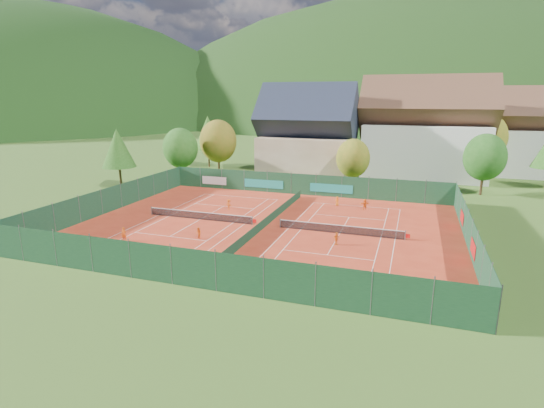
{
  "coord_description": "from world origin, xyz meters",
  "views": [
    {
      "loc": [
        14.61,
        -41.38,
        13.65
      ],
      "look_at": [
        0.0,
        2.0,
        2.0
      ],
      "focal_mm": 28.0,
      "sensor_mm": 36.0,
      "label": 1
    }
  ],
  "objects_px": {
    "player_left_mid": "(199,233)",
    "player_left_far": "(229,205)",
    "ball_hopper": "(338,280)",
    "player_right_far_b": "(365,204)",
    "hotel_block_a": "(425,134)",
    "player_right_near": "(336,239)",
    "player_right_far_a": "(337,201)",
    "hotel_block_b": "(507,137)",
    "chalet": "(307,138)",
    "player_left_near": "(124,234)"
  },
  "relations": [
    {
      "from": "chalet",
      "to": "player_left_far",
      "type": "height_order",
      "value": "chalet"
    },
    {
      "from": "chalet",
      "to": "player_right_far_b",
      "type": "relative_size",
      "value": 11.67
    },
    {
      "from": "ball_hopper",
      "to": "chalet",
      "type": "bearing_deg",
      "value": 107.04
    },
    {
      "from": "player_left_mid",
      "to": "player_left_far",
      "type": "xyz_separation_m",
      "value": [
        -1.74,
        11.07,
        0.09
      ]
    },
    {
      "from": "player_left_near",
      "to": "player_right_far_a",
      "type": "height_order",
      "value": "player_left_near"
    },
    {
      "from": "ball_hopper",
      "to": "player_right_far_b",
      "type": "distance_m",
      "value": 22.88
    },
    {
      "from": "hotel_block_a",
      "to": "player_right_far_b",
      "type": "relative_size",
      "value": 15.57
    },
    {
      "from": "ball_hopper",
      "to": "hotel_block_b",
      "type": "bearing_deg",
      "value": 70.53
    },
    {
      "from": "player_left_mid",
      "to": "player_right_near",
      "type": "relative_size",
      "value": 0.95
    },
    {
      "from": "hotel_block_a",
      "to": "ball_hopper",
      "type": "bearing_deg",
      "value": -97.02
    },
    {
      "from": "ball_hopper",
      "to": "player_left_mid",
      "type": "height_order",
      "value": "player_left_mid"
    },
    {
      "from": "chalet",
      "to": "ball_hopper",
      "type": "relative_size",
      "value": 20.25
    },
    {
      "from": "player_right_far_a",
      "to": "player_right_far_b",
      "type": "bearing_deg",
      "value": 136.23
    },
    {
      "from": "player_left_far",
      "to": "player_left_near",
      "type": "bearing_deg",
      "value": 90.83
    },
    {
      "from": "chalet",
      "to": "player_left_mid",
      "type": "height_order",
      "value": "chalet"
    },
    {
      "from": "ball_hopper",
      "to": "player_right_far_a",
      "type": "bearing_deg",
      "value": 100.3
    },
    {
      "from": "hotel_block_a",
      "to": "player_left_near",
      "type": "xyz_separation_m",
      "value": [
        -27.48,
        -44.94,
        -6.69
      ]
    },
    {
      "from": "player_left_mid",
      "to": "player_right_near",
      "type": "xyz_separation_m",
      "value": [
        13.14,
        2.64,
        0.03
      ]
    },
    {
      "from": "ball_hopper",
      "to": "player_right_far_a",
      "type": "relative_size",
      "value": 0.67
    },
    {
      "from": "player_left_far",
      "to": "ball_hopper",
      "type": "bearing_deg",
      "value": 153.67
    },
    {
      "from": "hotel_block_b",
      "to": "player_right_far_a",
      "type": "relative_size",
      "value": 14.41
    },
    {
      "from": "player_right_near",
      "to": "player_right_far_a",
      "type": "height_order",
      "value": "player_right_near"
    },
    {
      "from": "hotel_block_a",
      "to": "player_left_far",
      "type": "bearing_deg",
      "value": -126.11
    },
    {
      "from": "hotel_block_a",
      "to": "chalet",
      "type": "bearing_deg",
      "value": -162.47
    },
    {
      "from": "hotel_block_b",
      "to": "player_left_near",
      "type": "height_order",
      "value": "hotel_block_b"
    },
    {
      "from": "player_left_near",
      "to": "player_right_far_b",
      "type": "bearing_deg",
      "value": 26.93
    },
    {
      "from": "chalet",
      "to": "player_right_far_b",
      "type": "xyz_separation_m",
      "value": [
        12.29,
        -19.63,
        -5.93
      ]
    },
    {
      "from": "ball_hopper",
      "to": "player_left_mid",
      "type": "xyz_separation_m",
      "value": [
        -14.92,
        6.4,
        0.03
      ]
    },
    {
      "from": "hotel_block_b",
      "to": "player_right_far_b",
      "type": "height_order",
      "value": "hotel_block_b"
    },
    {
      "from": "player_right_near",
      "to": "player_right_far_a",
      "type": "distance_m",
      "value": 15.01
    },
    {
      "from": "player_right_near",
      "to": "player_right_far_b",
      "type": "bearing_deg",
      "value": 36.36
    },
    {
      "from": "player_right_far_b",
      "to": "hotel_block_a",
      "type": "bearing_deg",
      "value": -130.7
    },
    {
      "from": "player_right_far_a",
      "to": "player_right_far_b",
      "type": "xyz_separation_m",
      "value": [
        3.6,
        -0.96,
        0.09
      ]
    },
    {
      "from": "player_right_far_b",
      "to": "player_right_near",
      "type": "bearing_deg",
      "value": 59.63
    },
    {
      "from": "player_right_far_a",
      "to": "ball_hopper",
      "type": "bearing_deg",
      "value": 71.49
    },
    {
      "from": "player_left_mid",
      "to": "player_right_far_a",
      "type": "xyz_separation_m",
      "value": [
        10.59,
        17.43,
        0.01
      ]
    },
    {
      "from": "hotel_block_b",
      "to": "player_right_far_a",
      "type": "distance_m",
      "value": 41.16
    },
    {
      "from": "player_left_near",
      "to": "chalet",
      "type": "bearing_deg",
      "value": 61.74
    },
    {
      "from": "hotel_block_a",
      "to": "hotel_block_b",
      "type": "bearing_deg",
      "value": 29.74
    },
    {
      "from": "chalet",
      "to": "player_left_far",
      "type": "relative_size",
      "value": 12.0
    },
    {
      "from": "player_left_near",
      "to": "player_left_far",
      "type": "bearing_deg",
      "value": 54.82
    },
    {
      "from": "ball_hopper",
      "to": "player_right_far_a",
      "type": "xyz_separation_m",
      "value": [
        -4.33,
        23.83,
        0.04
      ]
    },
    {
      "from": "chalet",
      "to": "ball_hopper",
      "type": "distance_m",
      "value": 44.86
    },
    {
      "from": "chalet",
      "to": "player_right_far_b",
      "type": "distance_m",
      "value": 23.91
    },
    {
      "from": "player_right_far_a",
      "to": "chalet",
      "type": "bearing_deg",
      "value": -93.84
    },
    {
      "from": "player_left_mid",
      "to": "player_right_near",
      "type": "bearing_deg",
      "value": 41.3
    },
    {
      "from": "hotel_block_a",
      "to": "player_right_far_b",
      "type": "distance_m",
      "value": 27.32
    },
    {
      "from": "ball_hopper",
      "to": "player_left_far",
      "type": "relative_size",
      "value": 0.59
    },
    {
      "from": "player_left_far",
      "to": "player_right_near",
      "type": "bearing_deg",
      "value": 170.5
    },
    {
      "from": "player_left_far",
      "to": "player_right_near",
      "type": "xyz_separation_m",
      "value": [
        14.88,
        -8.43,
        -0.06
      ]
    }
  ]
}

